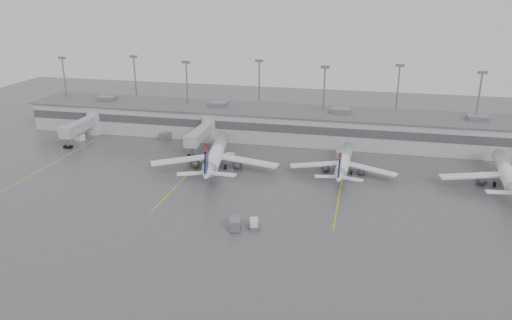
% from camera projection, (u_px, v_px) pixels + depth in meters
% --- Properties ---
extents(ground, '(260.00, 260.00, 0.00)m').
position_uv_depth(ground, '(233.00, 231.00, 88.99)').
color(ground, '#4E4E51').
rests_on(ground, ground).
extents(terminal, '(152.00, 17.00, 9.45)m').
position_uv_depth(terminal, '(286.00, 124.00, 140.89)').
color(terminal, '#A8A8A3').
rests_on(terminal, ground).
extents(light_masts, '(142.40, 8.00, 20.60)m').
position_uv_depth(light_masts, '(290.00, 92.00, 143.56)').
color(light_masts, gray).
rests_on(light_masts, ground).
extents(jet_bridge_left, '(4.00, 17.20, 7.00)m').
position_uv_depth(jet_bridge_left, '(86.00, 125.00, 141.22)').
color(jet_bridge_left, '#A5A8AB').
rests_on(jet_bridge_left, ground).
extents(jet_bridge_right, '(4.00, 17.20, 7.00)m').
position_uv_depth(jet_bridge_right, '(204.00, 132.00, 133.97)').
color(jet_bridge_right, '#A5A8AB').
rests_on(jet_bridge_right, ground).
extents(stand_markings, '(105.25, 40.00, 0.01)m').
position_uv_depth(stand_markings, '(261.00, 181.00, 111.05)').
color(stand_markings, '#DCB90C').
rests_on(stand_markings, ground).
extents(jet_mid_left, '(29.87, 33.74, 10.98)m').
position_uv_depth(jet_mid_left, '(216.00, 155.00, 118.00)').
color(jet_mid_left, white).
rests_on(jet_mid_left, ground).
extents(jet_mid_right, '(24.56, 27.55, 8.91)m').
position_uv_depth(jet_mid_right, '(344.00, 162.00, 115.07)').
color(jet_mid_right, white).
rests_on(jet_mid_right, ground).
extents(jet_far_right, '(27.80, 31.26, 10.11)m').
position_uv_depth(jet_far_right, '(507.00, 173.00, 107.08)').
color(jet_far_right, white).
rests_on(jet_far_right, ground).
extents(baggage_tug, '(2.23, 2.96, 1.71)m').
position_uv_depth(baggage_tug, '(254.00, 225.00, 89.75)').
color(baggage_tug, silver).
rests_on(baggage_tug, ground).
extents(baggage_cart, '(2.49, 3.52, 2.05)m').
position_uv_depth(baggage_cart, '(235.00, 224.00, 89.17)').
color(baggage_cart, slate).
rests_on(baggage_cart, ground).
extents(gse_uld_a, '(3.16, 2.62, 1.91)m').
position_uv_depth(gse_uld_a, '(79.00, 137.00, 139.94)').
color(gse_uld_a, silver).
rests_on(gse_uld_a, ground).
extents(gse_uld_b, '(2.52, 1.91, 1.61)m').
position_uv_depth(gse_uld_b, '(230.00, 156.00, 124.73)').
color(gse_uld_b, silver).
rests_on(gse_uld_b, ground).
extents(gse_uld_c, '(2.52, 1.85, 1.65)m').
position_uv_depth(gse_uld_c, '(341.00, 155.00, 125.99)').
color(gse_uld_c, silver).
rests_on(gse_uld_c, ground).
extents(gse_loader, '(2.81, 3.78, 2.13)m').
position_uv_depth(gse_loader, '(165.00, 136.00, 140.09)').
color(gse_loader, slate).
rests_on(gse_loader, ground).
extents(cone_a, '(0.38, 0.38, 0.61)m').
position_uv_depth(cone_a, '(102.00, 149.00, 132.15)').
color(cone_a, orange).
rests_on(cone_a, ground).
extents(cone_b, '(0.50, 0.50, 0.80)m').
position_uv_depth(cone_b, '(184.00, 149.00, 131.25)').
color(cone_b, orange).
rests_on(cone_b, ground).
extents(cone_c, '(0.50, 0.50, 0.80)m').
position_uv_depth(cone_c, '(335.00, 161.00, 122.63)').
color(cone_c, orange).
rests_on(cone_c, ground).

